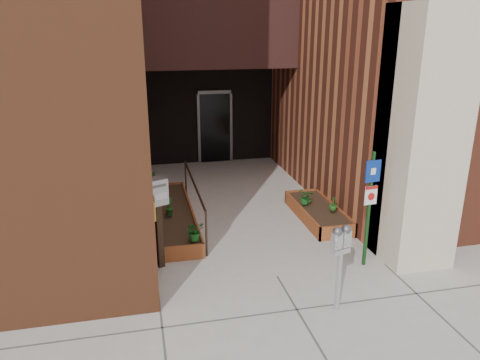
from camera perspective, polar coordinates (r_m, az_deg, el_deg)
ground at (r=8.12m, az=4.56°, el=-11.65°), size 80.00×80.00×0.00m
planter_left at (r=10.19m, az=-8.35°, el=-4.45°), size 0.90×3.60×0.30m
planter_right at (r=10.42m, az=9.45°, el=-3.99°), size 0.80×2.20×0.30m
handrail at (r=9.97m, az=-5.62°, el=-1.09°), size 0.04×3.34×0.90m
parking_meter at (r=6.88m, az=12.19°, el=-7.86°), size 0.32×0.19×1.37m
sign_post at (r=8.21m, az=15.58°, el=-2.07°), size 0.28×0.08×2.08m
payment_dropbox at (r=8.03m, az=-10.03°, el=-2.91°), size 0.39×0.35×1.63m
shrub_left_a at (r=8.62m, az=-5.56°, el=-6.17°), size 0.43×0.43×0.37m
shrub_left_b at (r=9.79m, az=-8.69°, el=-3.22°), size 0.29×0.29×0.38m
shrub_left_c at (r=10.18m, az=-10.18°, el=-2.53°), size 0.27×0.27×0.34m
shrub_left_d at (r=11.56m, az=-10.57°, el=0.08°), size 0.28×0.28×0.38m
shrub_right_a at (r=10.10m, az=11.30°, el=-2.84°), size 0.19×0.19×0.32m
shrub_right_b at (r=10.41m, az=8.46°, el=-2.08°), size 0.21×0.21×0.30m
shrub_right_c at (r=10.36m, az=7.93°, el=-2.12°), size 0.41×0.41×0.32m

